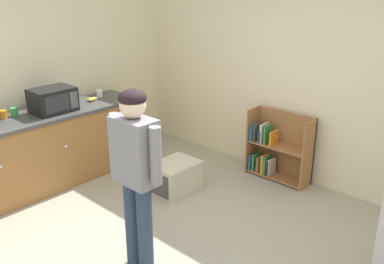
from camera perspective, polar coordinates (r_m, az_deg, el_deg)
The scene contains 11 objects.
back_wall at distance 5.09m, azimuth 15.93°, elevation 7.72°, with size 5.20×0.06×2.70m, color beige.
left_side_wall at distance 5.77m, azimuth -16.14°, elevation 9.09°, with size 0.06×2.99×2.70m, color #F2E4BF.
kitchen_counter at distance 5.35m, azimuth -18.39°, elevation -2.04°, with size 0.65×2.30×0.90m.
bookshelf at distance 5.35m, azimuth 11.28°, elevation -2.40°, with size 0.80×0.28×0.85m.
standing_person at distance 3.39m, azimuth -7.63°, elevation -4.66°, with size 0.57×0.22×1.60m.
pet_carrier at distance 4.98m, azimuth -2.30°, elevation -6.09°, with size 0.42×0.55×0.36m.
microwave at distance 5.19m, azimuth -18.33°, elevation 4.15°, with size 0.37×0.48×0.28m.
banana_bunch at distance 5.53m, azimuth -13.32°, elevation 4.39°, with size 0.12×0.16×0.04m.
green_cup at distance 5.20m, azimuth -22.96°, elevation 2.53°, with size 0.08×0.08×0.10m, color green.
orange_cup at distance 5.15m, azimuth -24.20°, elevation 2.18°, with size 0.08×0.08×0.10m, color orange.
white_cup at distance 5.72m, azimuth -12.42°, elevation 5.17°, with size 0.08×0.08×0.10m, color white.
Camera 1 is at (2.22, -2.14, 2.38)m, focal length 39.36 mm.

